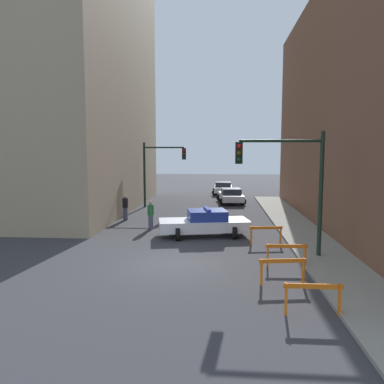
{
  "coord_description": "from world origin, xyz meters",
  "views": [
    {
      "loc": [
        1.78,
        -14.46,
        4.48
      ],
      "look_at": [
        0.12,
        6.53,
        2.2
      ],
      "focal_mm": 35.0,
      "sensor_mm": 36.0,
      "label": 1
    }
  ],
  "objects": [
    {
      "name": "traffic_light_near",
      "position": [
        4.73,
        1.33,
        3.53
      ],
      "size": [
        3.64,
        0.35,
        5.2
      ],
      "color": "black",
      "rests_on": "sidewalk_right"
    },
    {
      "name": "barrier_corner",
      "position": [
        3.94,
        3.46,
        0.62
      ],
      "size": [
        1.59,
        0.37,
        0.9
      ],
      "rotation": [
        0.0,
        0.0,
        0.14
      ],
      "color": "orange",
      "rests_on": "ground_plane"
    },
    {
      "name": "barrier_front",
      "position": [
        4.3,
        -4.39,
        0.62
      ],
      "size": [
        1.6,
        0.17,
        0.9
      ],
      "rotation": [
        0.0,
        0.0,
        0.01
      ],
      "color": "orange",
      "rests_on": "ground_plane"
    },
    {
      "name": "barrier_mid",
      "position": [
        3.86,
        -2.03,
        0.62
      ],
      "size": [
        1.59,
        0.38,
        0.9
      ],
      "rotation": [
        0.0,
        0.0,
        0.15
      ],
      "color": "orange",
      "rests_on": "ground_plane"
    },
    {
      "name": "parked_car_mid",
      "position": [
        1.97,
        24.78,
        0.67
      ],
      "size": [
        2.31,
        4.32,
        1.31
      ],
      "rotation": [
        0.0,
        0.0,
        -0.01
      ],
      "color": "silver",
      "rests_on": "ground_plane"
    },
    {
      "name": "ground_plane",
      "position": [
        0.0,
        0.0,
        0.0
      ],
      "size": [
        120.0,
        120.0,
        0.0
      ],
      "primitive_type": "plane",
      "color": "#38383D"
    },
    {
      "name": "building_corner_left",
      "position": [
        -12.0,
        14.0,
        12.59
      ],
      "size": [
        14.0,
        20.0,
        25.18
      ],
      "color": "tan",
      "rests_on": "ground_plane"
    },
    {
      "name": "sidewalk_right",
      "position": [
        6.2,
        0.0,
        0.06
      ],
      "size": [
        2.4,
        44.0,
        0.12
      ],
      "color": "gray",
      "rests_on": "ground_plane"
    },
    {
      "name": "pedestrian_crossing",
      "position": [
        -2.29,
        6.64,
        0.86
      ],
      "size": [
        0.51,
        0.51,
        1.66
      ],
      "rotation": [
        0.0,
        0.0,
        2.34
      ],
      "color": "#474C66",
      "rests_on": "ground_plane"
    },
    {
      "name": "barrier_back",
      "position": [
        4.32,
        -0.03,
        0.62
      ],
      "size": [
        1.6,
        0.21,
        0.9
      ],
      "rotation": [
        0.0,
        0.0,
        0.03
      ],
      "color": "orange",
      "rests_on": "ground_plane"
    },
    {
      "name": "parked_car_near",
      "position": [
        2.6,
        17.96,
        0.67
      ],
      "size": [
        2.55,
        4.45,
        1.31
      ],
      "rotation": [
        0.0,
        0.0,
        0.1
      ],
      "color": "silver",
      "rests_on": "ground_plane"
    },
    {
      "name": "traffic_light_far",
      "position": [
        -3.3,
        15.17,
        3.4
      ],
      "size": [
        3.44,
        0.35,
        5.2
      ],
      "color": "black",
      "rests_on": "ground_plane"
    },
    {
      "name": "pedestrian_corner",
      "position": [
        -4.49,
        9.34,
        0.86
      ],
      "size": [
        0.5,
        0.5,
        1.66
      ],
      "rotation": [
        0.0,
        0.0,
        4.14
      ],
      "color": "#474C66",
      "rests_on": "ground_plane"
    },
    {
      "name": "police_car",
      "position": [
        0.91,
        5.07,
        0.72
      ],
      "size": [
        4.97,
        2.92,
        1.52
      ],
      "rotation": [
        0.0,
        0.0,
        1.76
      ],
      "color": "white",
      "rests_on": "ground_plane"
    }
  ]
}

